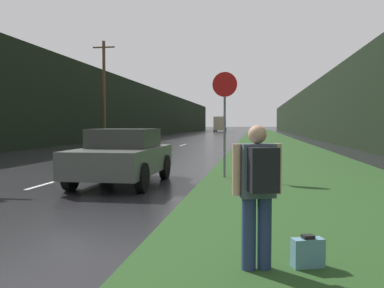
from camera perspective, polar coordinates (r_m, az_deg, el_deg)
name	(u,v)px	position (r m, az deg, el deg)	size (l,w,h in m)	color
grass_verge	(269,140)	(42.85, 10.76, 0.54)	(6.00, 240.00, 0.02)	#26471E
lane_stripe_b	(55,181)	(12.19, -18.71, -4.99)	(0.12, 3.00, 0.01)	silver
lane_stripe_c	(130,160)	(18.65, -8.75, -2.25)	(0.12, 3.00, 0.01)	silver
lane_stripe_d	(164,150)	(25.39, -4.00, -0.91)	(0.12, 3.00, 0.01)	silver
lane_stripe_e	(183,145)	(32.25, -1.25, -0.13)	(0.12, 3.00, 0.01)	silver
treeline_far_side	(136,111)	(55.11, -7.83, 4.67)	(2.00, 140.00, 6.99)	black
treeline_near_side	(315,112)	(53.35, 16.88, 4.30)	(2.00, 140.00, 6.35)	black
utility_pole_far	(104,91)	(33.60, -12.23, 7.22)	(1.80, 0.24, 8.29)	#4C3823
stop_sign	(225,112)	(12.28, 4.60, 4.49)	(0.74, 0.07, 3.19)	slate
hitchhiker_with_backpack	(258,188)	(4.49, 9.26, -6.11)	(0.53, 0.48, 1.61)	navy
suitcase	(308,253)	(4.87, 15.93, -14.51)	(0.38, 0.26, 0.38)	#6093A8
car_passing_near	(123,156)	(11.20, -9.71, -1.66)	(2.01, 4.01, 1.50)	#4C514C
delivery_truck	(220,124)	(91.47, 3.95, 2.83)	(2.45, 7.32, 3.37)	#6E684F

